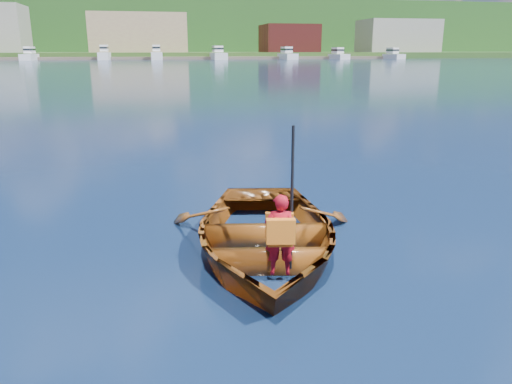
{
  "coord_description": "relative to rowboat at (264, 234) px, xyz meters",
  "views": [
    {
      "loc": [
        -1.34,
        -7.22,
        2.75
      ],
      "look_at": [
        -0.05,
        -0.85,
        0.9
      ],
      "focal_mm": 35.0,
      "sensor_mm": 36.0,
      "label": 1
    }
  ],
  "objects": [
    {
      "name": "ground",
      "position": [
        -0.07,
        0.85,
        -0.28
      ],
      "size": [
        600.0,
        600.0,
        0.0
      ],
      "color": "#11233C",
      "rests_on": "ground"
    },
    {
      "name": "rowboat",
      "position": [
        0.0,
        0.0,
        0.0
      ],
      "size": [
        3.62,
        4.58,
        0.86
      ],
      "color": "#6D360D",
      "rests_on": "ground"
    },
    {
      "name": "child_paddler",
      "position": [
        -0.01,
        -0.91,
        0.35
      ],
      "size": [
        0.41,
        0.38,
        1.81
      ],
      "color": "#A00C1C",
      "rests_on": "ground"
    },
    {
      "name": "shoreline",
      "position": [
        -0.07,
        237.46,
        10.04
      ],
      "size": [
        400.0,
        140.0,
        22.0
      ],
      "color": "#314F1E",
      "rests_on": "ground"
    },
    {
      "name": "dock",
      "position": [
        -4.4,
        148.85,
        0.12
      ],
      "size": [
        160.05,
        7.07,
        0.8
      ],
      "color": "brown",
      "rests_on": "ground"
    },
    {
      "name": "waterfront_buildings",
      "position": [
        -7.8,
        165.85,
        7.47
      ],
      "size": [
        202.0,
        16.0,
        14.0
      ],
      "color": "maroon",
      "rests_on": "ground"
    },
    {
      "name": "marina_yachts",
      "position": [
        0.31,
        144.17,
        1.09
      ],
      "size": [
        142.46,
        13.23,
        4.43
      ],
      "color": "white",
      "rests_on": "ground"
    },
    {
      "name": "hillside_trees",
      "position": [
        -4.37,
        232.43,
        16.54
      ],
      "size": [
        317.94,
        79.6,
        24.94
      ],
      "color": "#382314",
      "rests_on": "ground"
    }
  ]
}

